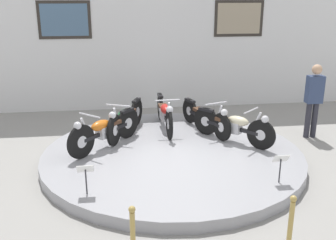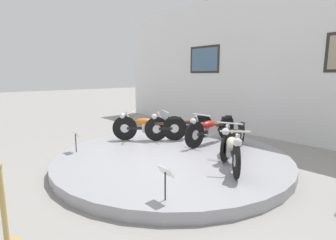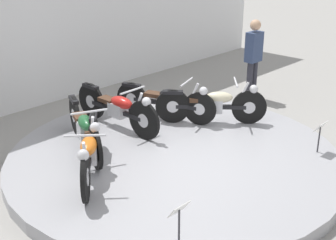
{
  "view_description": "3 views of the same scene",
  "coord_description": "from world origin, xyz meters",
  "px_view_note": "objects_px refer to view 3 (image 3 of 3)",
  "views": [
    {
      "loc": [
        -1.0,
        -7.23,
        3.24
      ],
      "look_at": [
        -0.1,
        -0.03,
        0.87
      ],
      "focal_mm": 42.0,
      "sensor_mm": 36.0,
      "label": 1
    },
    {
      "loc": [
        4.23,
        -3.87,
        1.98
      ],
      "look_at": [
        -0.26,
        0.1,
        0.93
      ],
      "focal_mm": 28.0,
      "sensor_mm": 36.0,
      "label": 2
    },
    {
      "loc": [
        -4.74,
        -4.5,
        3.46
      ],
      "look_at": [
        0.07,
        0.21,
        0.67
      ],
      "focal_mm": 50.0,
      "sensor_mm": 36.0,
      "label": 3
    }
  ],
  "objects_px": {
    "motorcycle_red": "(118,107)",
    "visitor_standing": "(253,55)",
    "motorcycle_cream": "(213,103)",
    "motorcycle_green": "(85,127)",
    "motorcycle_black": "(167,100)",
    "info_placard_front_centre": "(320,131)",
    "motorcycle_orange": "(90,150)",
    "info_placard_front_left": "(179,214)"
  },
  "relations": [
    {
      "from": "visitor_standing",
      "to": "motorcycle_green",
      "type": "bearing_deg",
      "value": 178.22
    },
    {
      "from": "motorcycle_orange",
      "to": "motorcycle_green",
      "type": "xyz_separation_m",
      "value": [
        0.44,
        0.72,
        -0.01
      ]
    },
    {
      "from": "motorcycle_orange",
      "to": "motorcycle_black",
      "type": "relative_size",
      "value": 0.83
    },
    {
      "from": "motorcycle_green",
      "to": "info_placard_front_left",
      "type": "distance_m",
      "value": 2.72
    },
    {
      "from": "motorcycle_red",
      "to": "motorcycle_cream",
      "type": "xyz_separation_m",
      "value": [
        1.35,
        -1.01,
        -0.02
      ]
    },
    {
      "from": "motorcycle_cream",
      "to": "motorcycle_black",
      "type": "bearing_deg",
      "value": 121.82
    },
    {
      "from": "motorcycle_black",
      "to": "visitor_standing",
      "type": "xyz_separation_m",
      "value": [
        2.46,
        -0.13,
        0.4
      ]
    },
    {
      "from": "motorcycle_green",
      "to": "info_placard_front_centre",
      "type": "height_order",
      "value": "motorcycle_green"
    },
    {
      "from": "motorcycle_orange",
      "to": "visitor_standing",
      "type": "bearing_deg",
      "value": 7.06
    },
    {
      "from": "motorcycle_green",
      "to": "motorcycle_cream",
      "type": "height_order",
      "value": "motorcycle_green"
    },
    {
      "from": "motorcycle_red",
      "to": "motorcycle_black",
      "type": "xyz_separation_m",
      "value": [
        0.9,
        -0.29,
        -0.03
      ]
    },
    {
      "from": "motorcycle_orange",
      "to": "info_placard_front_centre",
      "type": "height_order",
      "value": "motorcycle_orange"
    },
    {
      "from": "motorcycle_green",
      "to": "visitor_standing",
      "type": "height_order",
      "value": "visitor_standing"
    },
    {
      "from": "info_placard_front_left",
      "to": "info_placard_front_centre",
      "type": "xyz_separation_m",
      "value": [
        3.16,
        0.0,
        0.0
      ]
    },
    {
      "from": "motorcycle_red",
      "to": "motorcycle_cream",
      "type": "relative_size",
      "value": 1.35
    },
    {
      "from": "info_placard_front_left",
      "to": "visitor_standing",
      "type": "height_order",
      "value": "visitor_standing"
    },
    {
      "from": "motorcycle_green",
      "to": "motorcycle_red",
      "type": "xyz_separation_m",
      "value": [
        0.91,
        0.29,
        0.0
      ]
    },
    {
      "from": "motorcycle_orange",
      "to": "motorcycle_cream",
      "type": "bearing_deg",
      "value": -0.04
    },
    {
      "from": "motorcycle_black",
      "to": "info_placard_front_left",
      "type": "bearing_deg",
      "value": -133.38
    },
    {
      "from": "motorcycle_orange",
      "to": "motorcycle_black",
      "type": "xyz_separation_m",
      "value": [
        2.25,
        0.71,
        -0.03
      ]
    },
    {
      "from": "motorcycle_green",
      "to": "info_placard_front_centre",
      "type": "relative_size",
      "value": 3.65
    },
    {
      "from": "motorcycle_green",
      "to": "motorcycle_black",
      "type": "height_order",
      "value": "motorcycle_green"
    },
    {
      "from": "motorcycle_red",
      "to": "motorcycle_cream",
      "type": "bearing_deg",
      "value": -36.79
    },
    {
      "from": "motorcycle_cream",
      "to": "visitor_standing",
      "type": "relative_size",
      "value": 0.87
    },
    {
      "from": "motorcycle_cream",
      "to": "motorcycle_orange",
      "type": "bearing_deg",
      "value": 179.96
    },
    {
      "from": "motorcycle_red",
      "to": "motorcycle_black",
      "type": "height_order",
      "value": "motorcycle_red"
    },
    {
      "from": "motorcycle_black",
      "to": "info_placard_front_left",
      "type": "relative_size",
      "value": 3.61
    },
    {
      "from": "motorcycle_orange",
      "to": "info_placard_front_left",
      "type": "relative_size",
      "value": 3.0
    },
    {
      "from": "motorcycle_green",
      "to": "motorcycle_red",
      "type": "relative_size",
      "value": 0.93
    },
    {
      "from": "motorcycle_black",
      "to": "info_placard_front_left",
      "type": "height_order",
      "value": "motorcycle_black"
    },
    {
      "from": "info_placard_front_left",
      "to": "visitor_standing",
      "type": "xyz_separation_m",
      "value": [
        4.95,
        2.5,
        0.4
      ]
    },
    {
      "from": "motorcycle_red",
      "to": "motorcycle_black",
      "type": "relative_size",
      "value": 1.09
    },
    {
      "from": "motorcycle_black",
      "to": "info_placard_front_centre",
      "type": "xyz_separation_m",
      "value": [
        0.68,
        -2.63,
        -0.0
      ]
    },
    {
      "from": "motorcycle_red",
      "to": "info_placard_front_centre",
      "type": "bearing_deg",
      "value": -61.61
    },
    {
      "from": "motorcycle_orange",
      "to": "motorcycle_red",
      "type": "distance_m",
      "value": 1.68
    },
    {
      "from": "motorcycle_cream",
      "to": "info_placard_front_left",
      "type": "distance_m",
      "value": 3.5
    },
    {
      "from": "info_placard_front_centre",
      "to": "visitor_standing",
      "type": "distance_m",
      "value": 3.1
    },
    {
      "from": "motorcycle_green",
      "to": "motorcycle_red",
      "type": "bearing_deg",
      "value": 17.68
    },
    {
      "from": "info_placard_front_centre",
      "to": "motorcycle_cream",
      "type": "bearing_deg",
      "value": 96.94
    },
    {
      "from": "info_placard_front_centre",
      "to": "visitor_standing",
      "type": "height_order",
      "value": "visitor_standing"
    },
    {
      "from": "motorcycle_orange",
      "to": "motorcycle_cream",
      "type": "distance_m",
      "value": 2.7
    },
    {
      "from": "motorcycle_red",
      "to": "visitor_standing",
      "type": "distance_m",
      "value": 3.41
    }
  ]
}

